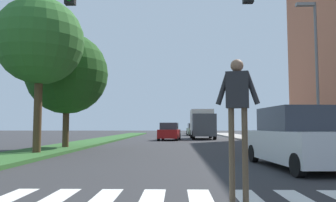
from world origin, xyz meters
TOP-DOWN VIEW (x-y plane):
  - ground_plane at (0.00, 30.00)m, footprint 140.00×140.00m
  - crosswalk at (0.00, 7.47)m, footprint 6.75×2.20m
  - median_strip at (-6.72, 28.00)m, footprint 2.82×64.00m
  - tree_mid at (-6.37, 16.41)m, footprint 4.06×4.06m
  - tree_far at (-6.39, 20.34)m, footprint 4.73×4.73m
  - sidewalk_right at (7.59, 28.00)m, footprint 3.00×64.00m
  - traffic_light_gantry at (-2.96, 10.26)m, footprint 9.01×0.30m
  - street_lamp_right at (6.99, 18.01)m, footprint 1.02×0.24m
  - pedestrian_performer at (1.04, 7.10)m, footprint 0.74×0.32m
  - suv_crossing at (3.90, 12.27)m, footprint 2.30×4.74m
  - sedan_midblock at (-0.66, 33.04)m, footprint 2.20×4.21m
  - sedan_distant at (2.53, 48.52)m, footprint 2.10×4.49m
  - sedan_far_horizon at (2.93, 59.33)m, footprint 1.85×4.26m
  - truck_box_delivery at (2.74, 36.38)m, footprint 2.40×6.20m

SIDE VIEW (x-z plane):
  - ground_plane at x=0.00m, z-range 0.00..0.00m
  - crosswalk at x=0.00m, z-range 0.00..0.01m
  - median_strip at x=-6.72m, z-range 0.00..0.15m
  - sidewalk_right at x=7.59m, z-range 0.00..0.15m
  - sedan_midblock at x=-0.66m, z-range -0.06..1.60m
  - sedan_far_horizon at x=2.93m, z-range -0.06..1.63m
  - sedan_distant at x=2.53m, z-range -0.07..1.68m
  - suv_crossing at x=3.90m, z-range -0.05..1.92m
  - truck_box_delivery at x=2.74m, z-range 0.08..3.18m
  - pedestrian_performer at x=1.04m, z-range 0.42..2.91m
  - traffic_light_gantry at x=-2.96m, z-range 1.36..7.36m
  - tree_far at x=-6.39m, z-range 1.09..7.73m
  - street_lamp_right at x=6.99m, z-range 0.84..8.34m
  - tree_mid at x=-6.37m, z-range 1.69..8.89m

